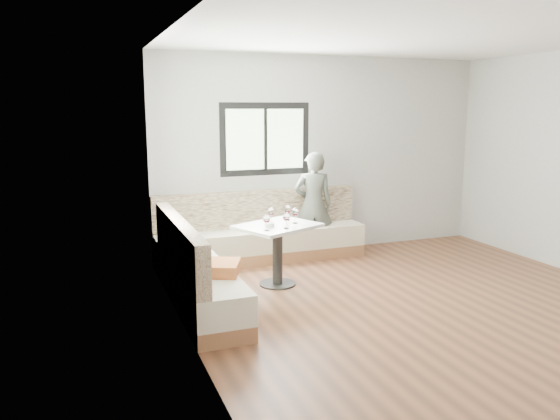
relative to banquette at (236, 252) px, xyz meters
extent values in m
cube|color=brown|center=(1.59, -1.62, -0.33)|extent=(5.00, 5.00, 0.01)
cube|color=white|center=(1.59, -1.62, 2.47)|extent=(5.00, 5.00, 0.01)
cube|color=#B7B7B2|center=(1.59, 0.88, 1.07)|extent=(5.00, 0.01, 2.80)
cube|color=#B7B7B2|center=(-0.91, -1.62, 1.07)|extent=(0.01, 5.00, 2.80)
cube|color=black|center=(0.69, 0.87, 1.32)|extent=(1.30, 0.02, 1.00)
cube|color=black|center=(-0.90, -0.72, 1.32)|extent=(0.02, 1.30, 1.00)
cube|color=#966340|center=(0.54, 0.60, -0.25)|extent=(2.90, 0.55, 0.16)
cube|color=beige|center=(0.54, 0.60, -0.03)|extent=(2.90, 0.55, 0.29)
cube|color=beige|center=(0.54, 0.81, 0.37)|extent=(2.90, 0.14, 0.50)
cube|color=#966340|center=(-0.64, -0.80, -0.25)|extent=(0.55, 2.25, 0.16)
cube|color=beige|center=(-0.64, -0.80, -0.03)|extent=(0.55, 2.25, 0.29)
cube|color=beige|center=(-0.84, -0.80, 0.37)|extent=(0.14, 2.25, 0.50)
cube|color=gold|center=(-0.52, -1.17, 0.18)|extent=(0.53, 0.53, 0.12)
cylinder|color=black|center=(0.38, -0.44, -0.32)|extent=(0.44, 0.44, 0.02)
cylinder|color=black|center=(0.38, -0.44, 0.01)|extent=(0.12, 0.12, 0.69)
cube|color=white|center=(0.38, -0.44, 0.38)|extent=(1.09, 0.99, 0.04)
imported|color=#4A4F47|center=(1.29, 0.57, 0.41)|extent=(0.61, 0.48, 1.48)
cylinder|color=white|center=(0.26, -0.50, 0.42)|extent=(0.11, 0.11, 0.04)
sphere|color=black|center=(0.27, -0.49, 0.43)|extent=(0.02, 0.02, 0.02)
sphere|color=black|center=(0.24, -0.50, 0.43)|extent=(0.02, 0.02, 0.02)
sphere|color=black|center=(0.26, -0.52, 0.43)|extent=(0.02, 0.02, 0.02)
cylinder|color=white|center=(0.16, -0.69, 0.40)|extent=(0.06, 0.06, 0.01)
cylinder|color=white|center=(0.16, -0.69, 0.45)|extent=(0.01, 0.01, 0.08)
ellipsoid|color=white|center=(0.16, -0.69, 0.54)|extent=(0.08, 0.08, 0.10)
cylinder|color=#4A040B|center=(0.16, -0.69, 0.51)|extent=(0.06, 0.06, 0.02)
cylinder|color=white|center=(0.40, -0.67, 0.40)|extent=(0.06, 0.06, 0.01)
cylinder|color=white|center=(0.40, -0.67, 0.45)|extent=(0.01, 0.01, 0.08)
ellipsoid|color=white|center=(0.40, -0.67, 0.54)|extent=(0.08, 0.08, 0.10)
cylinder|color=#4A040B|center=(0.40, -0.67, 0.51)|extent=(0.06, 0.06, 0.02)
cylinder|color=white|center=(0.60, -0.44, 0.40)|extent=(0.06, 0.06, 0.01)
cylinder|color=white|center=(0.60, -0.44, 0.45)|extent=(0.01, 0.01, 0.08)
ellipsoid|color=white|center=(0.60, -0.44, 0.54)|extent=(0.08, 0.08, 0.10)
cylinder|color=#4A040B|center=(0.60, -0.44, 0.51)|extent=(0.06, 0.06, 0.02)
cylinder|color=white|center=(0.35, -0.32, 0.40)|extent=(0.06, 0.06, 0.01)
cylinder|color=white|center=(0.35, -0.32, 0.45)|extent=(0.01, 0.01, 0.08)
ellipsoid|color=white|center=(0.35, -0.32, 0.54)|extent=(0.08, 0.08, 0.10)
cylinder|color=#4A040B|center=(0.35, -0.32, 0.51)|extent=(0.06, 0.06, 0.02)
cylinder|color=white|center=(0.58, -0.25, 0.40)|extent=(0.06, 0.06, 0.01)
cylinder|color=white|center=(0.58, -0.25, 0.45)|extent=(0.01, 0.01, 0.08)
ellipsoid|color=white|center=(0.58, -0.25, 0.54)|extent=(0.08, 0.08, 0.10)
cylinder|color=#4A040B|center=(0.58, -0.25, 0.51)|extent=(0.06, 0.06, 0.02)
camera|label=1|loc=(-1.81, -6.28, 1.76)|focal=35.00mm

